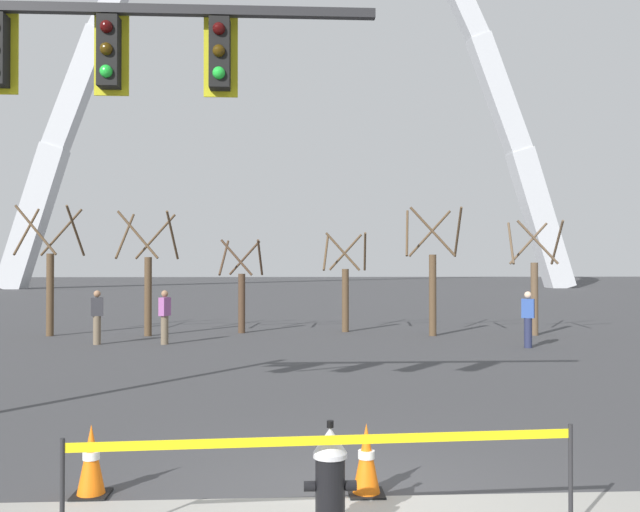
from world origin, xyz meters
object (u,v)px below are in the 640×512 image
pedestrian_walking_left (97,317)px  pedestrian_walking_right (165,317)px  pedestrian_standing_center (528,319)px  traffic_cone_by_hydrant (366,460)px  monument_arch (292,70)px  fire_hydrant (330,480)px  traffic_cone_mid_sidewalk (91,461)px

pedestrian_walking_left → pedestrian_walking_right: size_ratio=1.00×
pedestrian_walking_left → pedestrian_standing_center: same height
traffic_cone_by_hydrant → pedestrian_walking_left: size_ratio=0.46×
traffic_cone_by_hydrant → pedestrian_walking_left: bearing=115.4°
pedestrian_walking_left → monument_arch: bearing=82.4°
pedestrian_walking_left → fire_hydrant: bearing=-67.6°
traffic_cone_by_hydrant → traffic_cone_mid_sidewalk: (-2.79, 0.11, 0.00)m
fire_hydrant → traffic_cone_mid_sidewalk: size_ratio=1.36×
pedestrian_standing_center → monument_arch: bearing=97.3°
fire_hydrant → pedestrian_standing_center: bearing=63.3°
traffic_cone_mid_sidewalk → pedestrian_walking_right: pedestrian_walking_right is taller
traffic_cone_mid_sidewalk → pedestrian_walking_right: (-1.56, 13.17, 0.46)m
fire_hydrant → pedestrian_standing_center: size_ratio=0.62×
fire_hydrant → pedestrian_walking_left: (-5.88, 14.30, 0.35)m
pedestrian_walking_left → pedestrian_walking_right: 1.97m
monument_arch → pedestrian_walking_left: (-6.20, -46.38, -20.66)m
pedestrian_walking_left → traffic_cone_by_hydrant: bearing=-64.6°
traffic_cone_mid_sidewalk → pedestrian_standing_center: 14.75m
traffic_cone_mid_sidewalk → monument_arch: 63.28m
traffic_cone_by_hydrant → pedestrian_standing_center: bearing=63.1°
monument_arch → pedestrian_standing_center: bearing=-82.7°
traffic_cone_by_hydrant → monument_arch: monument_arch is taller
pedestrian_walking_right → traffic_cone_mid_sidewalk: bearing=-83.3°
fire_hydrant → traffic_cone_mid_sidewalk: (-2.36, 1.09, -0.11)m
fire_hydrant → pedestrian_walking_left: 15.47m
monument_arch → pedestrian_walking_right: 50.98m
pedestrian_walking_right → traffic_cone_by_hydrant: bearing=-71.9°
traffic_cone_by_hydrant → traffic_cone_mid_sidewalk: size_ratio=1.00×
traffic_cone_by_hydrant → traffic_cone_mid_sidewalk: same height
pedestrian_walking_left → pedestrian_walking_right: bearing=-1.1°
fire_hydrant → traffic_cone_by_hydrant: bearing=65.8°
traffic_cone_mid_sidewalk → pedestrian_walking_right: bearing=96.7°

